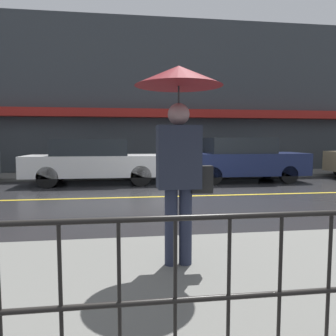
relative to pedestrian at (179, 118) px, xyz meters
name	(u,v)px	position (x,y,z in m)	size (l,w,h in m)	color
ground_plane	(192,196)	(1.20, 4.88, -1.72)	(80.00, 80.00, 0.00)	#262628
sidewalk_near	(298,277)	(1.20, -0.39, -1.67)	(28.00, 2.95, 0.11)	slate
sidewalk_far	(168,174)	(1.20, 9.75, -1.67)	(28.00, 2.14, 0.11)	slate
lane_marking	(192,196)	(1.20, 4.88, -1.72)	(25.20, 0.12, 0.01)	gold
building_storefront	(164,98)	(1.20, 10.95, 1.59)	(28.00, 0.85, 6.71)	#383D42
pedestrian	(179,118)	(0.00, 0.00, 0.00)	(0.94, 0.94, 2.16)	#23283D
car_white	(95,161)	(-1.53, 7.72, -0.95)	(4.63, 1.79, 1.50)	silver
car_navy	(241,159)	(3.58, 7.72, -0.94)	(4.27, 1.92, 1.55)	#19234C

